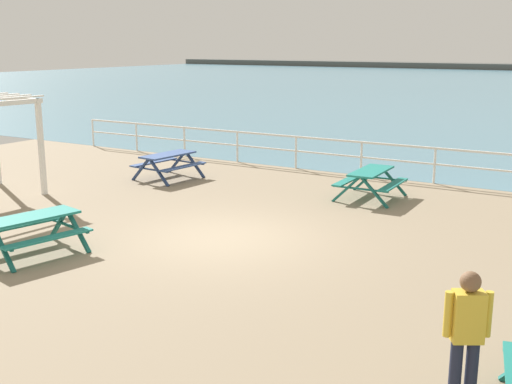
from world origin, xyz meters
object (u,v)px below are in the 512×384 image
picnic_table_near_left (32,225)px  visitor (466,333)px  picnic_table_far_left (168,160)px  picnic_table_mid_centre (371,177)px

picnic_table_near_left → visitor: 8.70m
picnic_table_far_left → visitor: (10.80, -8.30, 0.36)m
picnic_table_near_left → visitor: visitor is taller
picnic_table_near_left → picnic_table_mid_centre: 8.75m
picnic_table_near_left → visitor: bearing=-85.8°
picnic_table_far_left → visitor: visitor is taller
picnic_table_mid_centre → visitor: (4.58, -9.05, 0.36)m
picnic_table_far_left → visitor: size_ratio=1.17×
picnic_table_mid_centre → picnic_table_far_left: (-6.22, -0.76, 0.00)m
picnic_table_mid_centre → picnic_table_far_left: 6.27m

